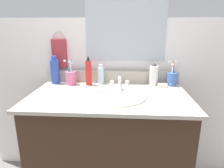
{
  "coord_description": "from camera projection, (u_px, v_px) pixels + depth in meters",
  "views": [
    {
      "loc": [
        0.1,
        -1.2,
        1.24
      ],
      "look_at": [
        0.02,
        0.0,
        0.88
      ],
      "focal_mm": 31.64,
      "sensor_mm": 36.0,
      "label": 1
    }
  ],
  "objects": [
    {
      "name": "back_wall",
      "position": [
        112.0,
        99.0,
        1.66
      ],
      "size": [
        2.12,
        0.04,
        1.3
      ],
      "primitive_type": "cube",
      "color": "white",
      "rests_on": "ground_plane"
    },
    {
      "name": "bottle_lotion_white",
      "position": [
        154.0,
        75.0,
        1.47
      ],
      "size": [
        0.06,
        0.06,
        0.16
      ],
      "color": "white",
      "rests_on": "countertop"
    },
    {
      "name": "hand_towel",
      "position": [
        59.0,
        53.0,
        1.54
      ],
      "size": [
        0.11,
        0.04,
        0.22
      ],
      "primitive_type": "cube",
      "color": "#A53338"
    },
    {
      "name": "countertop",
      "position": [
        109.0,
        96.0,
        1.28
      ],
      "size": [
        1.02,
        0.6,
        0.02
      ],
      "primitive_type": "cube",
      "color": "#B2A899",
      "rests_on": "vanity_cabinet"
    },
    {
      "name": "cup_pink",
      "position": [
        71.0,
        78.0,
        1.48
      ],
      "size": [
        0.09,
        0.07,
        0.19
      ],
      "color": "#D16693",
      "rests_on": "countertop"
    },
    {
      "name": "towel_ring",
      "position": [
        59.0,
        38.0,
        1.52
      ],
      "size": [
        0.1,
        0.01,
        0.1
      ],
      "primitive_type": "torus",
      "rotation": [
        1.57,
        0.0,
        0.0
      ],
      "color": "silver"
    },
    {
      "name": "bottle_shampoo_blue",
      "position": [
        55.0,
        71.0,
        1.5
      ],
      "size": [
        0.06,
        0.06,
        0.21
      ],
      "color": "#2D4CB2",
      "rests_on": "countertop"
    },
    {
      "name": "mirror_panel",
      "position": [
        126.0,
        23.0,
        1.46
      ],
      "size": [
        0.6,
        0.01,
        0.56
      ],
      "primitive_type": "cube",
      "color": "#B2BCC6"
    },
    {
      "name": "cup_blue_plastic",
      "position": [
        172.0,
        79.0,
        1.46
      ],
      "size": [
        0.08,
        0.09,
        0.19
      ],
      "color": "#3F66B7",
      "rests_on": "countertop"
    },
    {
      "name": "vanity_cabinet",
      "position": [
        109.0,
        150.0,
        1.4
      ],
      "size": [
        0.98,
        0.55,
        0.79
      ],
      "primitive_type": "cube",
      "color": "#382316",
      "rests_on": "ground_plane"
    },
    {
      "name": "sink_basin",
      "position": [
        118.0,
        101.0,
        1.24
      ],
      "size": [
        0.35,
        0.35,
        0.11
      ],
      "color": "white",
      "rests_on": "countertop"
    },
    {
      "name": "bottle_spray_red",
      "position": [
        89.0,
        72.0,
        1.46
      ],
      "size": [
        0.05,
        0.05,
        0.22
      ],
      "color": "red",
      "rests_on": "countertop"
    },
    {
      "name": "faucet",
      "position": [
        119.0,
        84.0,
        1.41
      ],
      "size": [
        0.16,
        0.1,
        0.08
      ],
      "color": "silver",
      "rests_on": "countertop"
    },
    {
      "name": "soap_bar",
      "position": [
        163.0,
        86.0,
        1.42
      ],
      "size": [
        0.06,
        0.04,
        0.02
      ],
      "primitive_type": "cube",
      "color": "white",
      "rests_on": "countertop"
    },
    {
      "name": "bottle_gel_clear",
      "position": [
        101.0,
        75.0,
        1.5
      ],
      "size": [
        0.05,
        0.05,
        0.15
      ],
      "color": "silver",
      "rests_on": "countertop"
    },
    {
      "name": "backsplash",
      "position": [
        112.0,
        77.0,
        1.54
      ],
      "size": [
        1.02,
        0.02,
        0.09
      ],
      "primitive_type": "cube",
      "color": "#B2A899",
      "rests_on": "countertop"
    }
  ]
}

